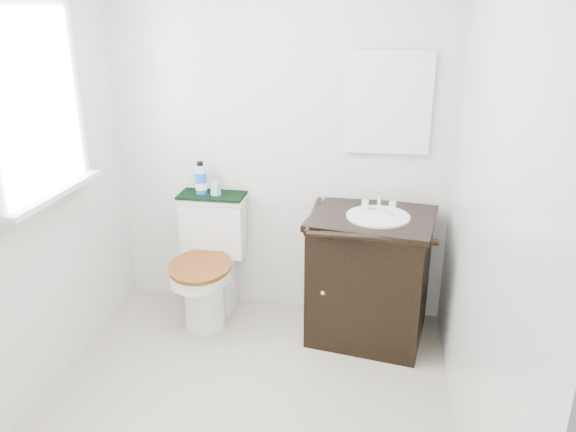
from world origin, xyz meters
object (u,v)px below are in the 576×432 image
(toilet, at_px, (210,267))
(vanity, at_px, (370,273))
(mouthwash_bottle, at_px, (201,179))
(cup, at_px, (216,188))
(trash_bin, at_px, (342,298))

(toilet, height_order, vanity, vanity)
(toilet, bearing_deg, mouthwash_bottle, 119.37)
(cup, bearing_deg, vanity, -9.88)
(toilet, relative_size, trash_bin, 3.17)
(toilet, bearing_deg, vanity, -3.40)
(vanity, xyz_separation_m, mouthwash_bottle, (-1.14, 0.19, 0.50))
(toilet, relative_size, mouthwash_bottle, 3.75)
(mouthwash_bottle, bearing_deg, trash_bin, 0.47)
(vanity, height_order, mouthwash_bottle, mouthwash_bottle)
(trash_bin, distance_m, mouthwash_bottle, 1.25)
(trash_bin, bearing_deg, mouthwash_bottle, -179.53)
(trash_bin, bearing_deg, cup, -178.90)
(toilet, distance_m, vanity, 1.07)
(vanity, distance_m, mouthwash_bottle, 1.26)
(vanity, height_order, trash_bin, vanity)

